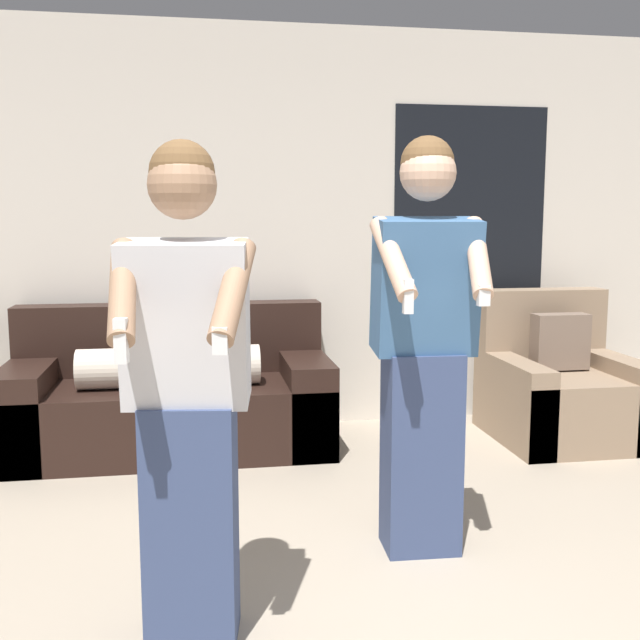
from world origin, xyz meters
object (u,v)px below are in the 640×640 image
Objects in this scene: couch at (171,399)px; person_left at (188,394)px; person_right at (424,344)px; armchair at (559,390)px.

person_left is at bearing -86.71° from couch.
couch is 1.11× the size of person_right.
person_left reaches higher than couch.
person_left is (-2.37, -2.02, 0.55)m from armchair.
person_right reaches higher than person_left.
person_right is (1.10, -1.65, 0.59)m from couch.
couch is at bearing 93.29° from person_left.
person_right reaches higher than armchair.
armchair is 0.54× the size of person_right.
person_right is (-1.39, -1.47, 0.59)m from armchair.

